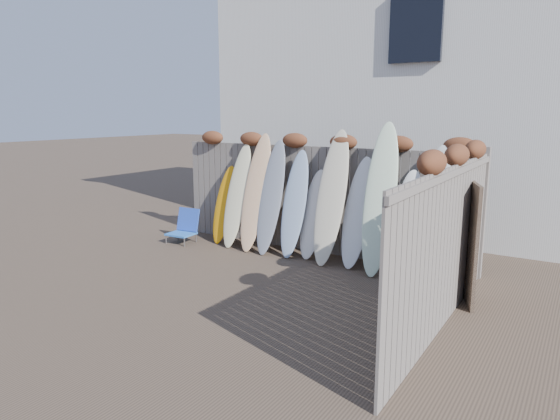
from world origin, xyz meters
The scene contains 18 objects.
ground centered at (0.00, 0.00, 0.00)m, with size 80.00×80.00×0.00m, color #493A2D.
back_fence centered at (0.06, 2.39, 1.18)m, with size 6.05×0.28×2.24m.
right_fence centered at (2.99, 0.25, 1.14)m, with size 0.28×4.40×2.24m.
house centered at (0.50, 6.50, 3.20)m, with size 8.50×5.50×6.33m.
beach_chair centered at (-2.56, 1.60, 0.32)m, with size 0.55×0.58×0.68m.
wooden_crate centered at (2.66, 0.97, 0.37)m, with size 0.64×0.53×0.75m, color #484136.
lattice_panel centered at (3.03, 1.37, 0.84)m, with size 0.05×1.13×1.69m, color #4C392E.
surfboard_0 centered at (-1.86, 2.03, 0.78)m, with size 0.46×0.07×1.62m, color orange.
surfboard_1 centered at (-1.48, 1.97, 1.01)m, with size 0.49×0.07×2.10m, color beige.
surfboard_2 centered at (-1.03, 1.96, 1.12)m, with size 0.52×0.07×2.32m, color #FAC383.
surfboard_3 centered at (-0.66, 1.93, 1.06)m, with size 0.47×0.07×2.20m, color slate.
surfboard_4 centered at (-0.17, 1.97, 0.97)m, with size 0.46×0.07×2.03m, color #849ABA.
surfboard_5 centered at (0.19, 2.04, 0.80)m, with size 0.47×0.07×1.66m, color white.
surfboard_6 centered at (0.59, 1.94, 1.17)m, with size 0.53×0.07×2.43m, color beige.
surfboard_7 centered at (1.08, 1.97, 0.94)m, with size 0.50×0.07×1.95m, color white.
surfboard_8 centered at (1.51, 1.88, 1.24)m, with size 0.52×0.07×2.59m, color silver.
surfboard_9 centered at (1.95, 2.00, 0.85)m, with size 0.48×0.07×1.77m, color white.
surfboard_10 centered at (2.34, 1.94, 1.06)m, with size 0.50×0.07×2.21m, color white.
Camera 1 is at (4.40, -5.78, 2.62)m, focal length 32.00 mm.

